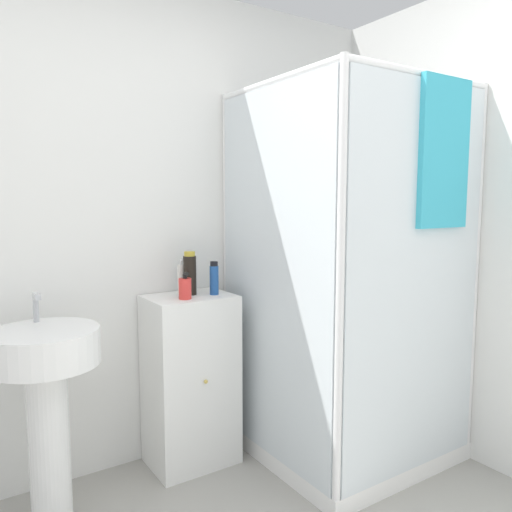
{
  "coord_description": "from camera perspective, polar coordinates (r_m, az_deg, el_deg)",
  "views": [
    {
      "loc": [
        -0.72,
        -0.82,
        1.4
      ],
      "look_at": [
        0.54,
        1.09,
        1.14
      ],
      "focal_mm": 35.0,
      "sensor_mm": 36.0,
      "label": 1
    }
  ],
  "objects": [
    {
      "name": "shampoo_bottle_blue",
      "position": [
        2.62,
        -4.81,
        -2.59
      ],
      "size": [
        0.05,
        0.05,
        0.18
      ],
      "color": "#1E4C93",
      "rests_on": "vanity_cabinet"
    },
    {
      "name": "soap_dispenser",
      "position": [
        2.53,
        -8.11,
        -3.66
      ],
      "size": [
        0.06,
        0.07,
        0.14
      ],
      "color": "red",
      "rests_on": "vanity_cabinet"
    },
    {
      "name": "shower_enclosure",
      "position": [
        2.8,
        10.25,
        -12.16
      ],
      "size": [
        0.98,
        1.01,
        1.98
      ],
      "color": "white",
      "rests_on": "ground_plane"
    },
    {
      "name": "vanity_cabinet",
      "position": [
        2.74,
        -7.49,
        -13.85
      ],
      "size": [
        0.44,
        0.35,
        0.9
      ],
      "color": "white",
      "rests_on": "ground_plane"
    },
    {
      "name": "lotion_bottle_white",
      "position": [
        2.69,
        -8.51,
        -2.56
      ],
      "size": [
        0.04,
        0.04,
        0.18
      ],
      "color": "white",
      "rests_on": "vanity_cabinet"
    },
    {
      "name": "sink",
      "position": [
        2.34,
        -22.83,
        -13.66
      ],
      "size": [
        0.45,
        0.45,
        1.0
      ],
      "color": "white",
      "rests_on": "ground_plane"
    },
    {
      "name": "wall_back",
      "position": [
        2.62,
        -17.4,
        2.87
      ],
      "size": [
        6.4,
        0.06,
        2.5
      ],
      "primitive_type": "cube",
      "color": "white",
      "rests_on": "ground_plane"
    },
    {
      "name": "shampoo_bottle_tall_black",
      "position": [
        2.63,
        -7.57,
        -2.02
      ],
      "size": [
        0.07,
        0.07,
        0.23
      ],
      "color": "black",
      "rests_on": "vanity_cabinet"
    }
  ]
}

